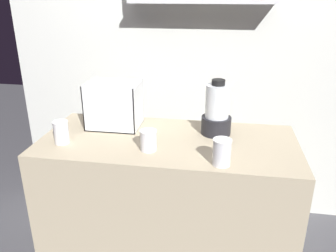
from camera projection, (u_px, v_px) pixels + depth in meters
counter at (168, 208)px, 2.04m from camera, size 1.40×0.64×0.90m
back_wall_unit at (186, 50)px, 2.44m from camera, size 2.60×0.24×2.50m
carrot_display_bin at (114, 112)px, 2.04m from camera, size 0.30×0.23×0.27m
blender_pitcher at (217, 112)px, 1.91m from camera, size 0.17×0.17×0.31m
juice_cup_mango_far_left at (61, 133)px, 1.82m from camera, size 0.08×0.08×0.12m
juice_cup_mango_left at (148, 141)px, 1.74m from camera, size 0.09×0.09×0.11m
juice_cup_beet_middle at (222, 153)px, 1.59m from camera, size 0.09×0.09×0.13m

